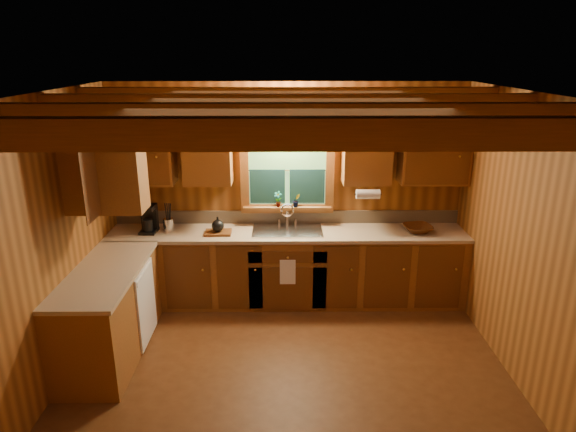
# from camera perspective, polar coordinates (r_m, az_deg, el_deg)

# --- Properties ---
(room) EXTENTS (4.20, 4.20, 4.20)m
(room) POSITION_cam_1_polar(r_m,az_deg,el_deg) (4.30, 0.09, -3.98)
(room) COLOR #532D14
(room) RESTS_ON ground
(ceiling_beams) EXTENTS (4.20, 2.54, 0.18)m
(ceiling_beams) POSITION_cam_1_polar(r_m,az_deg,el_deg) (4.00, 0.09, 12.01)
(ceiling_beams) COLOR brown
(ceiling_beams) RESTS_ON room
(base_cabinets) EXTENTS (4.20, 2.22, 0.86)m
(base_cabinets) POSITION_cam_1_polar(r_m,az_deg,el_deg) (5.84, -4.93, -7.12)
(base_cabinets) COLOR brown
(base_cabinets) RESTS_ON ground
(countertop) EXTENTS (4.20, 2.24, 0.04)m
(countertop) POSITION_cam_1_polar(r_m,az_deg,el_deg) (5.67, -4.91, -2.97)
(countertop) COLOR tan
(countertop) RESTS_ON base_cabinets
(backsplash) EXTENTS (4.20, 0.02, 0.16)m
(backsplash) POSITION_cam_1_polar(r_m,az_deg,el_deg) (6.18, -0.08, -0.11)
(backsplash) COLOR tan
(backsplash) RESTS_ON room
(dishwasher_panel) EXTENTS (0.02, 0.60, 0.80)m
(dishwasher_panel) POSITION_cam_1_polar(r_m,az_deg,el_deg) (5.47, -15.80, -9.62)
(dishwasher_panel) COLOR white
(dishwasher_panel) RESTS_ON base_cabinets
(upper_cabinets) EXTENTS (4.19, 1.77, 0.78)m
(upper_cabinets) POSITION_cam_1_polar(r_m,az_deg,el_deg) (5.53, -5.95, 6.84)
(upper_cabinets) COLOR brown
(upper_cabinets) RESTS_ON room
(window) EXTENTS (1.12, 0.08, 1.00)m
(window) POSITION_cam_1_polar(r_m,az_deg,el_deg) (6.01, -0.08, 4.81)
(window) COLOR brown
(window) RESTS_ON room
(window_sill) EXTENTS (1.06, 0.14, 0.04)m
(window_sill) POSITION_cam_1_polar(r_m,az_deg,el_deg) (6.07, -0.08, 0.95)
(window_sill) COLOR brown
(window_sill) RESTS_ON room
(wall_sconce) EXTENTS (0.45, 0.21, 0.17)m
(wall_sconce) POSITION_cam_1_polar(r_m,az_deg,el_deg) (5.77, -0.08, 10.67)
(wall_sconce) COLOR black
(wall_sconce) RESTS_ON room
(paper_towel_roll) EXTENTS (0.27, 0.11, 0.11)m
(paper_towel_roll) POSITION_cam_1_polar(r_m,az_deg,el_deg) (5.80, 9.07, 2.47)
(paper_towel_roll) COLOR white
(paper_towel_roll) RESTS_ON upper_cabinets
(dish_towel) EXTENTS (0.18, 0.01, 0.30)m
(dish_towel) POSITION_cam_1_polar(r_m,az_deg,el_deg) (5.77, -0.04, -6.40)
(dish_towel) COLOR white
(dish_towel) RESTS_ON base_cabinets
(sink) EXTENTS (0.82, 0.48, 0.43)m
(sink) POSITION_cam_1_polar(r_m,az_deg,el_deg) (5.95, -0.06, -2.10)
(sink) COLOR silver
(sink) RESTS_ON countertop
(coffee_maker) EXTENTS (0.19, 0.24, 0.33)m
(coffee_maker) POSITION_cam_1_polar(r_m,az_deg,el_deg) (6.08, -15.56, -0.27)
(coffee_maker) COLOR black
(coffee_maker) RESTS_ON countertop
(utensil_crock) EXTENTS (0.12, 0.12, 0.34)m
(utensil_crock) POSITION_cam_1_polar(r_m,az_deg,el_deg) (6.08, -13.43, -0.90)
(utensil_crock) COLOR silver
(utensil_crock) RESTS_ON countertop
(cutting_board) EXTENTS (0.31, 0.23, 0.03)m
(cutting_board) POSITION_cam_1_polar(r_m,az_deg,el_deg) (5.90, -7.95, -1.87)
(cutting_board) COLOR #582F12
(cutting_board) RESTS_ON countertop
(teakettle) EXTENTS (0.14, 0.14, 0.18)m
(teakettle) POSITION_cam_1_polar(r_m,az_deg,el_deg) (5.87, -7.99, -1.10)
(teakettle) COLOR black
(teakettle) RESTS_ON cutting_board
(wicker_basket) EXTENTS (0.38, 0.38, 0.08)m
(wicker_basket) POSITION_cam_1_polar(r_m,az_deg,el_deg) (6.09, 14.54, -1.39)
(wicker_basket) COLOR #48230C
(wicker_basket) RESTS_ON countertop
(potted_plant_left) EXTENTS (0.12, 0.10, 0.19)m
(potted_plant_left) POSITION_cam_1_polar(r_m,az_deg,el_deg) (6.02, -1.14, 1.94)
(potted_plant_left) COLOR #582F12
(potted_plant_left) RESTS_ON window_sill
(potted_plant_right) EXTENTS (0.11, 0.10, 0.17)m
(potted_plant_right) POSITION_cam_1_polar(r_m,az_deg,el_deg) (6.02, 0.95, 1.81)
(potted_plant_right) COLOR #582F12
(potted_plant_right) RESTS_ON window_sill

